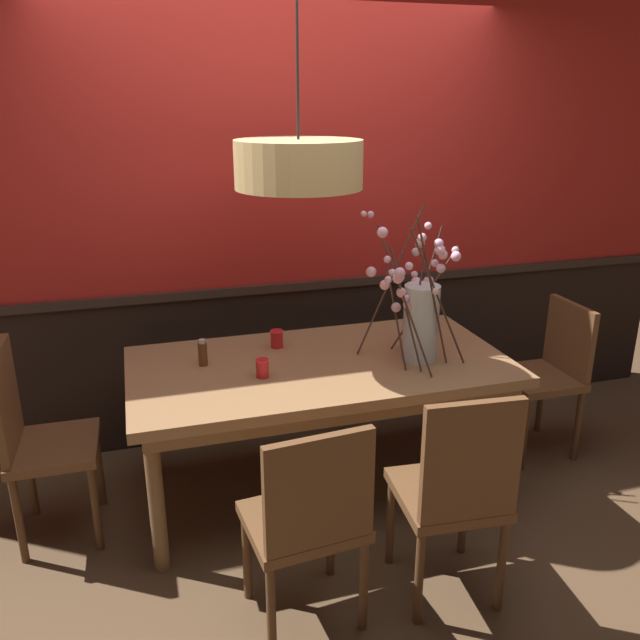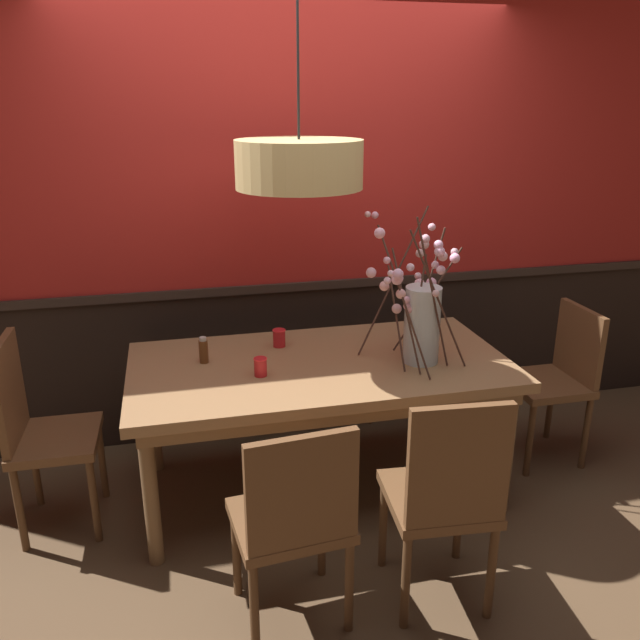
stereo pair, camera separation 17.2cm
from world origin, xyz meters
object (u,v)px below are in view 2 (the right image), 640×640
condiment_bottle (204,351)px  chair_near_side_right (445,493)px  chair_head_east_end (557,374)px  candle_holder_nearer_center (260,367)px  vase_with_blossoms (420,318)px  chair_far_side_left (246,343)px  candle_holder_nearer_edge (279,338)px  chair_far_side_right (335,335)px  chair_head_west_end (38,426)px  dining_table (320,376)px  chair_near_side_left (295,516)px  pendant_lamp (299,164)px

condiment_bottle → chair_near_side_right: bearing=-51.0°
chair_head_east_end → condiment_bottle: size_ratio=6.66×
candle_holder_nearer_center → vase_with_blossoms: bearing=-0.1°
chair_far_side_left → candle_holder_nearer_center: size_ratio=10.14×
candle_holder_nearer_edge → vase_with_blossoms: bearing=-29.1°
chair_far_side_right → candle_holder_nearer_center: (-0.63, -1.01, 0.26)m
chair_head_west_end → candle_holder_nearer_edge: chair_head_west_end is taller
chair_far_side_left → vase_with_blossoms: size_ratio=1.23×
chair_far_side_left → condiment_bottle: size_ratio=6.83×
chair_far_side_right → dining_table: bearing=-109.2°
chair_head_east_end → chair_far_side_left: (-1.67, 0.89, 0.00)m
candle_holder_nearer_edge → chair_near_side_right: bearing=-69.3°
dining_table → chair_head_east_end: size_ratio=2.10×
condiment_bottle → vase_with_blossoms: bearing=-12.3°
chair_near_side_left → chair_near_side_right: bearing=-2.4°
chair_near_side_left → chair_near_side_right: 0.60m
chair_head_east_end → candle_holder_nearer_edge: size_ratio=9.42×
chair_head_west_end → chair_near_side_right: size_ratio=1.00×
dining_table → candle_holder_nearer_center: candle_holder_nearer_center is taller
chair_head_west_end → candle_holder_nearer_center: (1.05, -0.11, 0.24)m
chair_head_west_end → chair_near_side_right: (1.65, -0.94, -0.01)m
chair_near_side_left → chair_head_west_end: chair_head_west_end is taller
chair_near_side_left → chair_far_side_right: chair_far_side_right is taller
chair_far_side_right → condiment_bottle: size_ratio=7.00×
chair_near_side_right → chair_far_side_left: bearing=106.8°
dining_table → chair_far_side_right: chair_far_side_right is taller
chair_head_east_end → chair_far_side_right: 1.39m
chair_near_side_left → condiment_bottle: 1.10m
candle_holder_nearer_center → condiment_bottle: condiment_bottle is taller
chair_head_east_end → candle_holder_nearer_center: (-1.71, -0.13, 0.27)m
chair_near_side_right → candle_holder_nearer_edge: (-0.45, 1.19, 0.25)m
chair_far_side_left → pendant_lamp: 1.48m
dining_table → chair_head_west_end: 1.37m
chair_far_side_left → chair_far_side_right: (0.59, -0.01, 0.01)m
candle_holder_nearer_edge → condiment_bottle: 0.43m
chair_near_side_left → vase_with_blossoms: 1.22m
chair_head_east_end → chair_far_side_left: size_ratio=0.97×
chair_far_side_right → candle_holder_nearer_edge: chair_far_side_right is taller
candle_holder_nearer_edge → chair_head_east_end: bearing=-8.3°
chair_head_east_end → chair_head_west_end: size_ratio=0.93×
chair_near_side_left → condiment_bottle: bearing=104.0°
candle_holder_nearer_edge → chair_far_side_left: bearing=99.3°
chair_near_side_right → candle_holder_nearer_edge: size_ratio=10.13×
chair_far_side_left → chair_far_side_right: 0.59m
chair_far_side_left → chair_head_west_end: size_ratio=0.95×
chair_far_side_left → candle_holder_nearer_center: (-0.05, -1.02, 0.27)m
vase_with_blossoms → candle_holder_nearer_center: size_ratio=8.22×
chair_near_side_right → vase_with_blossoms: (0.20, 0.83, 0.43)m
chair_head_east_end → chair_near_side_left: size_ratio=1.00×
chair_near_side_left → candle_holder_nearer_edge: bearing=82.7°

